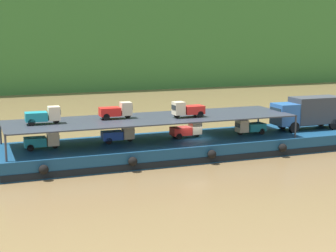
{
  "coord_description": "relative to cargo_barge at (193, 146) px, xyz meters",
  "views": [
    {
      "loc": [
        -18.19,
        -41.42,
        10.72
      ],
      "look_at": [
        -2.38,
        0.0,
        2.7
      ],
      "focal_mm": 55.69,
      "sensor_mm": 36.0,
      "label": 1
    }
  ],
  "objects": [
    {
      "name": "mini_truck_upper_fore",
      "position": [
        -0.89,
        -0.77,
        3.44
      ],
      "size": [
        2.77,
        1.25,
        1.38
      ],
      "color": "red",
      "rests_on": "cargo_rack"
    },
    {
      "name": "mini_truck_lower_mid",
      "position": [
        -0.54,
        0.24,
        1.44
      ],
      "size": [
        2.76,
        1.24,
        1.38
      ],
      "color": "red",
      "rests_on": "cargo_barge"
    },
    {
      "name": "mini_truck_upper_stern",
      "position": [
        -12.9,
        0.24,
        3.44
      ],
      "size": [
        2.77,
        1.25,
        1.38
      ],
      "color": "teal",
      "rests_on": "cargo_rack"
    },
    {
      "name": "cargo_barge",
      "position": [
        0.0,
        0.0,
        0.0
      ],
      "size": [
        33.91,
        7.9,
        1.5
      ],
      "color": "navy",
      "rests_on": "ground"
    },
    {
      "name": "mini_truck_lower_aft",
      "position": [
        -6.71,
        0.49,
        1.44
      ],
      "size": [
        2.77,
        1.24,
        1.38
      ],
      "color": "#1E47B7",
      "rests_on": "cargo_barge"
    },
    {
      "name": "ground_plane",
      "position": [
        0.0,
        0.03,
        -0.75
      ],
      "size": [
        400.0,
        400.0,
        0.0
      ],
      "primitive_type": "plane",
      "color": "brown"
    },
    {
      "name": "mini_truck_upper_mid",
      "position": [
        -6.81,
        0.67,
        3.44
      ],
      "size": [
        2.78,
        1.27,
        1.38
      ],
      "color": "red",
      "rests_on": "cargo_rack"
    },
    {
      "name": "cargo_rack",
      "position": [
        -3.8,
        0.03,
        2.69
      ],
      "size": [
        24.71,
        6.53,
        2.0
      ],
      "color": "#2D333D",
      "rests_on": "cargo_barge"
    },
    {
      "name": "mini_truck_lower_stern",
      "position": [
        -13.09,
        0.12,
        1.44
      ],
      "size": [
        2.78,
        1.26,
        1.38
      ],
      "color": "teal",
      "rests_on": "cargo_barge"
    },
    {
      "name": "covered_lorry",
      "position": [
        11.97,
        -0.15,
        2.44
      ],
      "size": [
        7.88,
        2.38,
        3.1
      ],
      "color": "#285BA3",
      "rests_on": "cargo_barge"
    },
    {
      "name": "mini_truck_lower_fore",
      "position": [
        5.48,
        -0.37,
        1.44
      ],
      "size": [
        2.77,
        1.25,
        1.38
      ],
      "color": "teal",
      "rests_on": "cargo_barge"
    }
  ]
}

